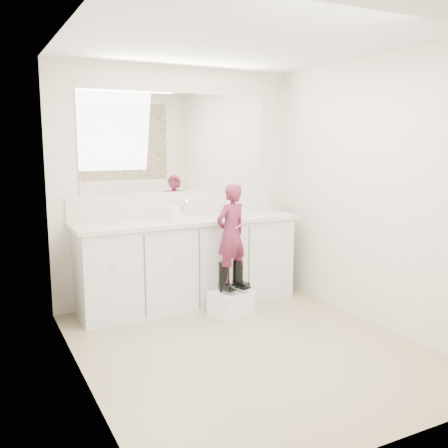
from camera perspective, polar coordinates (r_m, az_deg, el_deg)
floor at (r=4.19m, az=2.76°, el=-13.84°), size 3.00×3.00×0.00m
ceiling at (r=3.92m, az=3.05°, el=20.39°), size 3.00×3.00×0.00m
wall_back at (r=5.22m, az=-5.38°, el=4.38°), size 2.60×0.00×2.60m
wall_front at (r=2.70m, az=19.03°, el=-0.71°), size 2.60×0.00×2.60m
wall_left at (r=3.42m, az=-16.33°, el=1.46°), size 0.00×3.00×3.00m
wall_right at (r=4.66m, az=16.90°, el=3.43°), size 0.00×3.00×3.00m
vanity_cabinet at (r=5.10m, az=-4.09°, el=-4.56°), size 2.20×0.55×0.85m
countertop at (r=5.00m, az=-4.09°, el=0.36°), size 2.28×0.58×0.04m
backsplash at (r=5.23m, az=-5.29°, el=2.35°), size 2.28×0.03×0.25m
mirror at (r=5.19m, az=-5.40°, el=9.21°), size 2.00×0.02×1.00m
dot_panel at (r=2.67m, az=19.39°, el=8.89°), size 2.00×0.01×1.20m
faucet at (r=5.14m, az=-4.82°, el=1.39°), size 0.08×0.08×0.10m
cup at (r=5.28m, az=0.85°, el=1.65°), size 0.14×0.14×0.10m
soap_bottle at (r=4.85m, az=-5.75°, el=1.57°), size 0.12×0.12×0.21m
step_stool at (r=4.87m, az=0.79°, el=-9.01°), size 0.43×0.39×0.23m
boot_left at (r=4.76m, az=-0.00°, el=-6.11°), size 0.16×0.22×0.30m
boot_right at (r=4.83m, az=1.59°, el=-5.90°), size 0.16×0.22×0.30m
toddler at (r=4.70m, az=0.81°, el=-1.07°), size 0.39×0.31×0.94m
toothbrush at (r=4.67m, az=1.88°, el=-0.13°), size 0.13×0.05×0.06m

